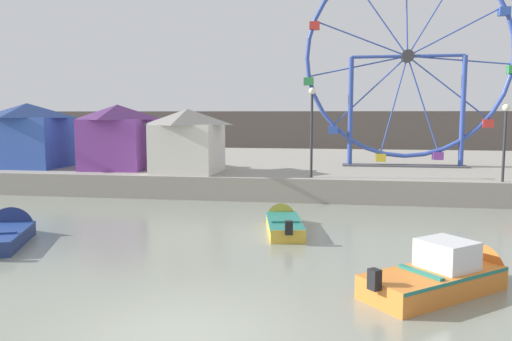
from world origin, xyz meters
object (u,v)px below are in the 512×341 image
Objects in this scene: carnival_booth_blue_tent at (28,134)px; promenade_lamp_far at (505,130)px; motorboat_navy_blue at (5,233)px; carnival_booth_purple_stall at (118,136)px; carnival_booth_white_ticket at (188,139)px; motorboat_orange_hull at (454,273)px; promenade_lamp_near at (312,120)px; motorboat_mustard_yellow at (283,222)px; ferris_wheel_blue_frame at (407,60)px.

carnival_booth_blue_tent is 24.40m from promenade_lamp_far.
motorboat_navy_blue is 11.60m from carnival_booth_purple_stall.
motorboat_orange_hull is at bearing -49.84° from carnival_booth_white_ticket.
promenade_lamp_near is at bearing -6.65° from carnival_booth_blue_tent.
motorboat_orange_hull reaches higher than motorboat_navy_blue.
motorboat_mustard_yellow is at bearing -147.70° from promenade_lamp_far.
promenade_lamp_far is at bearing -60.82° from ferris_wheel_blue_frame.
carnival_booth_white_ticket is at bearing 170.68° from promenade_lamp_near.
ferris_wheel_blue_frame reaches higher than carnival_booth_purple_stall.
promenade_lamp_near is 1.23× the size of promenade_lamp_far.
motorboat_orange_hull is 13.66m from motorboat_navy_blue.
promenade_lamp_far is at bearing -82.73° from motorboat_navy_blue.
carnival_booth_blue_tent is at bearing 105.20° from motorboat_orange_hull.
motorboat_mustard_yellow is 17.41m from carnival_booth_blue_tent.
promenade_lamp_near is at bearing 177.93° from promenade_lamp_far.
carnival_booth_blue_tent is (-9.52, 1.01, 0.17)m from carnival_booth_white_ticket.
promenade_lamp_near is (-4.99, -5.85, -3.25)m from ferris_wheel_blue_frame.
motorboat_navy_blue is 11.00m from carnival_booth_white_ticket.
carnival_booth_white_ticket is (-11.32, -4.81, -4.28)m from ferris_wheel_blue_frame.
carnival_booth_purple_stall is at bearing 0.74° from carnival_booth_blue_tent.
ferris_wheel_blue_frame is (1.03, 17.58, 6.71)m from motorboat_orange_hull.
ferris_wheel_blue_frame is at bearing -63.00° from motorboat_navy_blue.
ferris_wheel_blue_frame reaches higher than carnival_booth_white_ticket.
motorboat_navy_blue is 0.92× the size of carnival_booth_blue_tent.
motorboat_navy_blue is 13.21m from carnival_booth_blue_tent.
motorboat_navy_blue is at bearing -153.59° from promenade_lamp_far.
promenade_lamp_far is (3.44, -6.16, -3.70)m from ferris_wheel_blue_frame.
motorboat_navy_blue is 1.04× the size of carnival_booth_purple_stall.
carnival_booth_blue_tent reaches higher than motorboat_mustard_yellow.
motorboat_navy_blue is at bearing 129.30° from motorboat_orange_hull.
ferris_wheel_blue_frame is 21.58m from carnival_booth_blue_tent.
promenade_lamp_near reaches higher than promenade_lamp_far.
promenade_lamp_near reaches higher than motorboat_orange_hull.
ferris_wheel_blue_frame is 7.96m from promenade_lamp_far.
carnival_booth_white_ticket is at bearing -156.95° from ferris_wheel_blue_frame.
motorboat_navy_blue is 0.96× the size of promenade_lamp_near.
promenade_lamp_near is (15.86, -2.04, 0.86)m from carnival_booth_blue_tent.
motorboat_orange_hull reaches higher than motorboat_mustard_yellow.
ferris_wheel_blue_frame is at bearing 119.18° from promenade_lamp_far.
promenade_lamp_far reaches higher than motorboat_navy_blue.
ferris_wheel_blue_frame is at bearing 11.80° from carnival_booth_purple_stall.
carnival_booth_purple_stall is at bearing 169.00° from promenade_lamp_near.
carnival_booth_white_ticket is 14.83m from promenade_lamp_far.
promenade_lamp_near is (10.54, -2.05, 0.91)m from carnival_booth_purple_stall.
carnival_booth_blue_tent is at bearing 172.65° from promenade_lamp_near.
motorboat_orange_hull is at bearing -93.35° from ferris_wheel_blue_frame.
carnival_booth_white_ticket is 0.96× the size of carnival_booth_purple_stall.
carnival_booth_blue_tent is (-20.84, -3.81, -4.11)m from ferris_wheel_blue_frame.
promenade_lamp_near reaches higher than carnival_booth_white_ticket.
carnival_booth_purple_stall reaches higher than motorboat_mustard_yellow.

